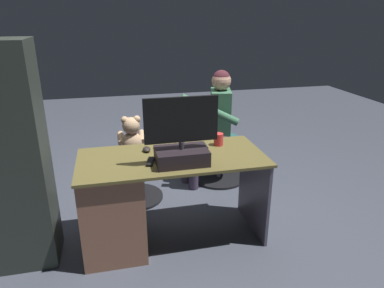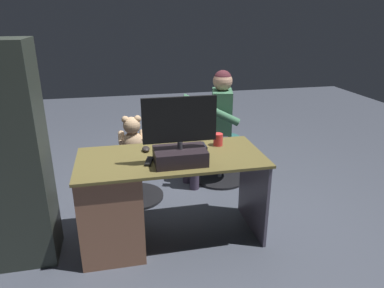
{
  "view_description": "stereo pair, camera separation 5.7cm",
  "coord_description": "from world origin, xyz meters",
  "px_view_note": "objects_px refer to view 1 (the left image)",
  "views": [
    {
      "loc": [
        0.42,
        2.88,
        1.74
      ],
      "look_at": [
        -0.25,
        0.05,
        0.66
      ],
      "focal_mm": 32.9,
      "sensor_mm": 36.0,
      "label": 1
    },
    {
      "loc": [
        0.36,
        2.89,
        1.74
      ],
      "look_at": [
        -0.25,
        0.05,
        0.66
      ],
      "focal_mm": 32.9,
      "sensor_mm": 36.0,
      "label": 2
    }
  ],
  "objects_px": {
    "office_chair_teddy": "(134,173)",
    "person": "(214,117)",
    "desk": "(125,201)",
    "computer_mouse": "(147,149)",
    "teddy_bear": "(132,137)",
    "visitor_chair": "(219,156)",
    "cup": "(218,139)",
    "tv_remote": "(150,162)",
    "monitor": "(181,145)",
    "keyboard": "(181,147)"
  },
  "relations": [
    {
      "from": "teddy_bear",
      "to": "visitor_chair",
      "type": "height_order",
      "value": "teddy_bear"
    },
    {
      "from": "teddy_bear",
      "to": "person",
      "type": "height_order",
      "value": "person"
    },
    {
      "from": "tv_remote",
      "to": "person",
      "type": "relative_size",
      "value": 0.12
    },
    {
      "from": "desk",
      "to": "cup",
      "type": "xyz_separation_m",
      "value": [
        -0.79,
        -0.16,
        0.39
      ]
    },
    {
      "from": "visitor_chair",
      "to": "monitor",
      "type": "bearing_deg",
      "value": 59.72
    },
    {
      "from": "visitor_chair",
      "to": "person",
      "type": "bearing_deg",
      "value": 14.25
    },
    {
      "from": "office_chair_teddy",
      "to": "teddy_bear",
      "type": "relative_size",
      "value": 1.46
    },
    {
      "from": "keyboard",
      "to": "teddy_bear",
      "type": "bearing_deg",
      "value": -59.14
    },
    {
      "from": "monitor",
      "to": "desk",
      "type": "bearing_deg",
      "value": -17.81
    },
    {
      "from": "desk",
      "to": "tv_remote",
      "type": "bearing_deg",
      "value": 158.04
    },
    {
      "from": "cup",
      "to": "teddy_bear",
      "type": "distance_m",
      "value": 0.9
    },
    {
      "from": "desk",
      "to": "keyboard",
      "type": "distance_m",
      "value": 0.61
    },
    {
      "from": "office_chair_teddy",
      "to": "teddy_bear",
      "type": "xyz_separation_m",
      "value": [
        0.0,
        -0.01,
        0.37
      ]
    },
    {
      "from": "desk",
      "to": "computer_mouse",
      "type": "distance_m",
      "value": 0.43
    },
    {
      "from": "person",
      "to": "keyboard",
      "type": "bearing_deg",
      "value": 57.26
    },
    {
      "from": "tv_remote",
      "to": "teddy_bear",
      "type": "xyz_separation_m",
      "value": [
        0.08,
        -0.82,
        -0.08
      ]
    },
    {
      "from": "visitor_chair",
      "to": "desk",
      "type": "bearing_deg",
      "value": 42.2
    },
    {
      "from": "keyboard",
      "to": "computer_mouse",
      "type": "distance_m",
      "value": 0.27
    },
    {
      "from": "tv_remote",
      "to": "office_chair_teddy",
      "type": "distance_m",
      "value": 0.93
    },
    {
      "from": "cup",
      "to": "visitor_chair",
      "type": "height_order",
      "value": "cup"
    },
    {
      "from": "office_chair_teddy",
      "to": "desk",
      "type": "bearing_deg",
      "value": 80.62
    },
    {
      "from": "monitor",
      "to": "person",
      "type": "bearing_deg",
      "value": -117.56
    },
    {
      "from": "office_chair_teddy",
      "to": "monitor",
      "type": "bearing_deg",
      "value": 109.32
    },
    {
      "from": "person",
      "to": "monitor",
      "type": "bearing_deg",
      "value": 62.44
    },
    {
      "from": "computer_mouse",
      "to": "cup",
      "type": "height_order",
      "value": "cup"
    },
    {
      "from": "teddy_bear",
      "to": "office_chair_teddy",
      "type": "bearing_deg",
      "value": 90.0
    },
    {
      "from": "office_chair_teddy",
      "to": "person",
      "type": "height_order",
      "value": "person"
    },
    {
      "from": "monitor",
      "to": "computer_mouse",
      "type": "bearing_deg",
      "value": -52.25
    },
    {
      "from": "visitor_chair",
      "to": "person",
      "type": "height_order",
      "value": "person"
    },
    {
      "from": "cup",
      "to": "keyboard",
      "type": "bearing_deg",
      "value": 1.52
    },
    {
      "from": "tv_remote",
      "to": "visitor_chair",
      "type": "distance_m",
      "value": 1.43
    },
    {
      "from": "tv_remote",
      "to": "desk",
      "type": "bearing_deg",
      "value": -7.66
    },
    {
      "from": "office_chair_teddy",
      "to": "cup",
      "type": "bearing_deg",
      "value": 139.73
    },
    {
      "from": "office_chair_teddy",
      "to": "visitor_chair",
      "type": "distance_m",
      "value": 0.97
    },
    {
      "from": "teddy_bear",
      "to": "visitor_chair",
      "type": "relative_size",
      "value": 0.64
    },
    {
      "from": "teddy_bear",
      "to": "tv_remote",
      "type": "bearing_deg",
      "value": 95.61
    },
    {
      "from": "desk",
      "to": "keyboard",
      "type": "bearing_deg",
      "value": -162.65
    },
    {
      "from": "monitor",
      "to": "keyboard",
      "type": "bearing_deg",
      "value": -100.25
    },
    {
      "from": "cup",
      "to": "office_chair_teddy",
      "type": "bearing_deg",
      "value": -40.27
    },
    {
      "from": "desk",
      "to": "teddy_bear",
      "type": "height_order",
      "value": "teddy_bear"
    },
    {
      "from": "monitor",
      "to": "tv_remote",
      "type": "height_order",
      "value": "monitor"
    },
    {
      "from": "keyboard",
      "to": "office_chair_teddy",
      "type": "distance_m",
      "value": 0.82
    },
    {
      "from": "desk",
      "to": "visitor_chair",
      "type": "distance_m",
      "value": 1.44
    },
    {
      "from": "office_chair_teddy",
      "to": "visitor_chair",
      "type": "relative_size",
      "value": 0.94
    },
    {
      "from": "computer_mouse",
      "to": "person",
      "type": "xyz_separation_m",
      "value": [
        -0.79,
        -0.79,
        -0.02
      ]
    },
    {
      "from": "desk",
      "to": "visitor_chair",
      "type": "bearing_deg",
      "value": -137.8
    },
    {
      "from": "tv_remote",
      "to": "monitor",
      "type": "bearing_deg",
      "value": -179.57
    },
    {
      "from": "cup",
      "to": "person",
      "type": "height_order",
      "value": "person"
    },
    {
      "from": "keyboard",
      "to": "office_chair_teddy",
      "type": "relative_size",
      "value": 0.77
    },
    {
      "from": "office_chair_teddy",
      "to": "teddy_bear",
      "type": "bearing_deg",
      "value": -90.0
    }
  ]
}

